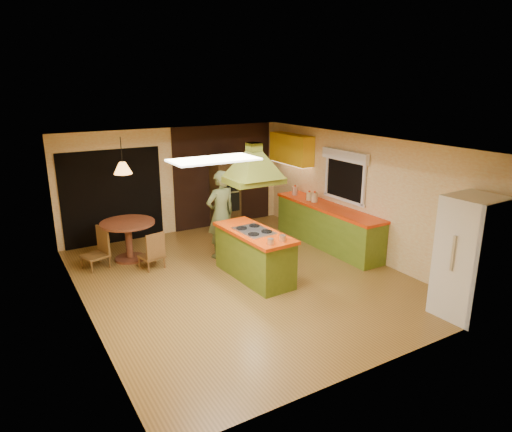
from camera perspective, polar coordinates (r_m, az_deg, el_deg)
ground at (r=8.54m, az=-1.62°, el=-7.81°), size 6.50×6.50×0.00m
room_walls at (r=8.11m, az=-1.69°, el=0.27°), size 5.50×6.50×6.50m
ceiling_plane at (r=7.85m, az=-1.77°, el=9.07°), size 6.50×6.50×0.00m
brick_panel at (r=11.45m, az=-4.07°, el=5.05°), size 2.64×0.03×2.50m
nook_opening at (r=10.59m, az=-17.47°, el=2.27°), size 2.20×0.03×2.10m
right_counter at (r=10.14m, az=8.87°, el=-1.22°), size 0.62×3.05×0.92m
upper_cabinets at (r=11.13m, az=4.43°, el=8.37°), size 0.34×1.40×0.70m
window_right at (r=9.84m, az=11.06°, el=5.99°), size 0.12×1.35×1.06m
fluor_panel at (r=6.30m, az=-5.27°, el=7.03°), size 1.20×0.60×0.03m
kitchen_island at (r=8.42m, az=-0.24°, el=-4.78°), size 0.81×1.84×0.92m
range_hood at (r=7.94m, az=-0.26°, el=7.37°), size 0.95×0.68×0.78m
man at (r=9.30m, az=-4.42°, el=0.18°), size 0.72×0.53×1.82m
refrigerator at (r=7.64m, az=25.12°, el=-4.72°), size 0.82×0.78×1.91m
wall_oven at (r=11.23m, az=-3.88°, el=3.01°), size 0.60×0.61×1.80m
dining_table at (r=9.56m, az=-15.68°, el=-2.06°), size 1.08×1.08×0.81m
chair_left at (r=9.39m, az=-19.55°, el=-3.88°), size 0.55×0.55×0.80m
chair_near at (r=9.10m, az=-12.97°, el=-4.13°), size 0.48×0.48×0.75m
pendant_lamp at (r=9.24m, az=-16.32°, el=5.78°), size 0.39×0.39×0.23m
canister_large at (r=10.86m, az=4.89°, el=3.16°), size 0.18×0.18×0.20m
canister_medium at (r=10.27m, az=7.33°, el=2.33°), size 0.17×0.17×0.21m
canister_small at (r=10.42m, az=6.67°, el=2.48°), size 0.15×0.15×0.18m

